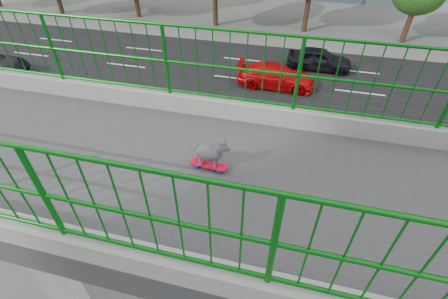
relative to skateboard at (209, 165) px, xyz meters
name	(u,v)px	position (x,y,z in m)	size (l,w,h in m)	color
road	(224,101)	(-12.86, -3.02, -7.04)	(18.00, 90.00, 0.02)	black
footbridge	(54,215)	(0.14, -3.02, -1.83)	(3.00, 24.00, 7.00)	#2D2D2F
railing	(5,128)	(0.14, -3.02, 0.16)	(3.00, 24.00, 1.42)	gray
skateboard	(209,165)	(0.00, 0.00, 0.00)	(0.19, 0.50, 0.07)	red
poodle	(210,151)	(0.00, 0.03, 0.24)	(0.24, 0.51, 0.42)	#2E2B30
car_3	(276,76)	(-15.46, -0.30, -6.34)	(1.98, 4.88, 1.42)	red
car_4	(319,59)	(-18.66, 2.32, -6.31)	(1.74, 4.33, 1.48)	black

